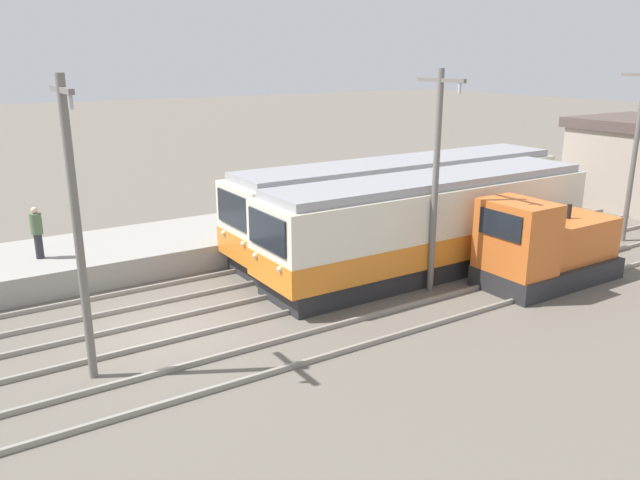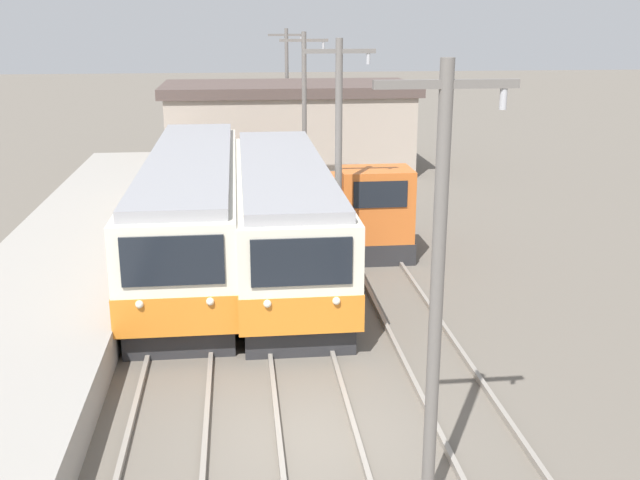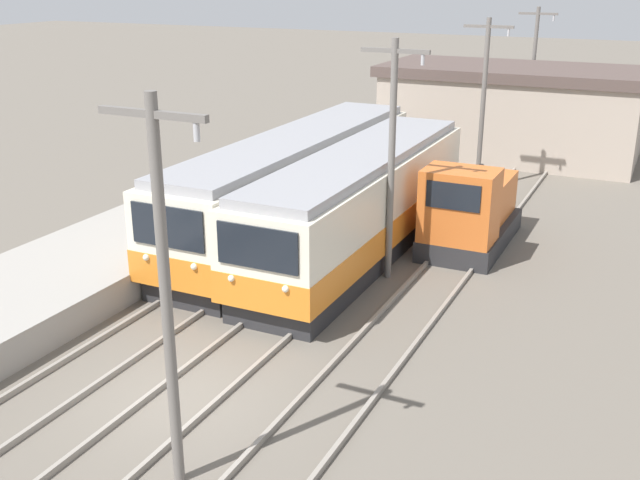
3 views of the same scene
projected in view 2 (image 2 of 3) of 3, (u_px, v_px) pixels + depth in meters
name	position (u px, v px, depth m)	size (l,w,h in m)	color
ground_plane	(307.00, 439.00, 13.95)	(200.00, 200.00, 0.00)	#665E54
track_left	(165.00, 444.00, 13.66)	(1.54, 60.00, 0.14)	gray
track_center	(317.00, 435.00, 13.95)	(1.54, 60.00, 0.14)	gray
track_right	(474.00, 426.00, 14.27)	(1.54, 60.00, 0.14)	gray
commuter_train_left	(192.00, 214.00, 23.43)	(2.84, 14.72, 3.54)	#28282B
commuter_train_center	(283.00, 221.00, 22.78)	(2.84, 13.13, 3.45)	#28282B
shunting_locomotive	(367.00, 213.00, 25.44)	(2.40, 5.11, 3.00)	#28282B
catenary_mast_near	(438.00, 284.00, 10.83)	(2.00, 0.20, 7.04)	slate
catenary_mast_mid	(339.00, 155.00, 21.04)	(2.00, 0.20, 7.04)	slate
catenary_mast_far	(304.00, 111.00, 31.26)	(2.00, 0.20, 7.04)	slate
catenary_mast_distant	(287.00, 88.00, 41.47)	(2.00, 0.20, 7.04)	slate
station_building	(289.00, 127.00, 38.25)	(12.60, 6.30, 4.42)	#AD9E8E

